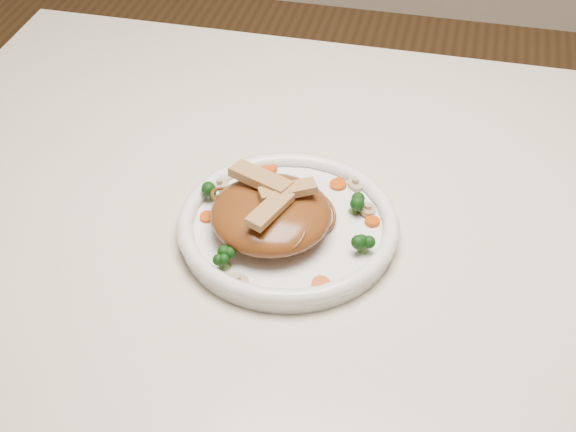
# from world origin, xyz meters

# --- Properties ---
(table) EXTENTS (1.20, 0.80, 0.75)m
(table) POSITION_xyz_m (0.00, 0.00, 0.65)
(table) COLOR beige
(table) RESTS_ON ground
(plate) EXTENTS (0.26, 0.26, 0.02)m
(plate) POSITION_xyz_m (-0.05, -0.07, 0.76)
(plate) COLOR white
(plate) RESTS_ON table
(noodle_mound) EXTENTS (0.16, 0.16, 0.05)m
(noodle_mound) POSITION_xyz_m (-0.07, -0.08, 0.79)
(noodle_mound) COLOR brown
(noodle_mound) RESTS_ON plate
(chicken_a) EXTENTS (0.07, 0.05, 0.01)m
(chicken_a) POSITION_xyz_m (-0.05, -0.07, 0.82)
(chicken_a) COLOR tan
(chicken_a) RESTS_ON noodle_mound
(chicken_b) EXTENTS (0.08, 0.05, 0.01)m
(chicken_b) POSITION_xyz_m (-0.09, -0.06, 0.82)
(chicken_b) COLOR tan
(chicken_b) RESTS_ON noodle_mound
(chicken_c) EXTENTS (0.04, 0.07, 0.01)m
(chicken_c) POSITION_xyz_m (-0.06, -0.11, 0.82)
(chicken_c) COLOR tan
(chicken_c) RESTS_ON noodle_mound
(broccoli_0) EXTENTS (0.04, 0.04, 0.03)m
(broccoli_0) POSITION_xyz_m (0.02, -0.02, 0.78)
(broccoli_0) COLOR #0B360B
(broccoli_0) RESTS_ON plate
(broccoli_1) EXTENTS (0.03, 0.03, 0.03)m
(broccoli_1) POSITION_xyz_m (-0.15, -0.04, 0.78)
(broccoli_1) COLOR #0B360B
(broccoli_1) RESTS_ON plate
(broccoli_2) EXTENTS (0.03, 0.03, 0.03)m
(broccoli_2) POSITION_xyz_m (-0.10, -0.15, 0.78)
(broccoli_2) COLOR #0B360B
(broccoli_2) RESTS_ON plate
(broccoli_3) EXTENTS (0.03, 0.03, 0.03)m
(broccoli_3) POSITION_xyz_m (0.04, -0.09, 0.78)
(broccoli_3) COLOR #0B360B
(broccoli_3) RESTS_ON plate
(carrot_0) EXTENTS (0.03, 0.03, 0.00)m
(carrot_0) POSITION_xyz_m (-0.01, 0.02, 0.77)
(carrot_0) COLOR #CD4907
(carrot_0) RESTS_ON plate
(carrot_1) EXTENTS (0.02, 0.02, 0.00)m
(carrot_1) POSITION_xyz_m (-0.15, -0.08, 0.77)
(carrot_1) COLOR #CD4907
(carrot_1) RESTS_ON plate
(carrot_2) EXTENTS (0.02, 0.02, 0.00)m
(carrot_2) POSITION_xyz_m (0.05, -0.04, 0.77)
(carrot_2) COLOR #CD4907
(carrot_2) RESTS_ON plate
(carrot_3) EXTENTS (0.03, 0.03, 0.00)m
(carrot_3) POSITION_xyz_m (-0.10, 0.03, 0.77)
(carrot_3) COLOR #CD4907
(carrot_3) RESTS_ON plate
(carrot_4) EXTENTS (0.03, 0.03, 0.00)m
(carrot_4) POSITION_xyz_m (0.01, -0.16, 0.77)
(carrot_4) COLOR #CD4907
(carrot_4) RESTS_ON plate
(mushroom_0) EXTENTS (0.03, 0.03, 0.01)m
(mushroom_0) POSITION_xyz_m (-0.08, -0.17, 0.77)
(mushroom_0) COLOR #BFB08F
(mushroom_0) RESTS_ON plate
(mushroom_1) EXTENTS (0.03, 0.03, 0.01)m
(mushroom_1) POSITION_xyz_m (0.04, -0.02, 0.77)
(mushroom_1) COLOR #BFB08F
(mushroom_1) RESTS_ON plate
(mushroom_2) EXTENTS (0.03, 0.03, 0.01)m
(mushroom_2) POSITION_xyz_m (-0.15, -0.02, 0.77)
(mushroom_2) COLOR #BFB08F
(mushroom_2) RESTS_ON plate
(mushroom_3) EXTENTS (0.04, 0.04, 0.01)m
(mushroom_3) POSITION_xyz_m (0.01, 0.02, 0.77)
(mushroom_3) COLOR #BFB08F
(mushroom_3) RESTS_ON plate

